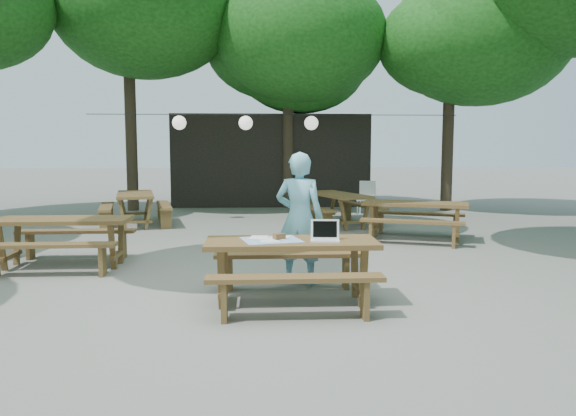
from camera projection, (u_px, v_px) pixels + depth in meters
The scene contains 12 objects.
ground at pixel (253, 277), 7.93m from camera, with size 80.00×80.00×0.00m, color #62625D.
pavilion at pixel (270, 160), 18.22m from camera, with size 6.00×3.00×2.80m, color black.
main_picnic_table at pixel (291, 271), 6.58m from camera, with size 2.00×1.58×0.75m.
picnic_table_nw at pixel (63, 242), 8.56m from camera, with size 2.01×1.60×0.75m.
picnic_table_ne at pixel (415, 221), 10.99m from camera, with size 2.33×2.14×0.75m.
picnic_table_far_w at pixel (136, 209), 13.08m from camera, with size 1.95×2.19×0.75m.
picnic_table_far_e at pixel (337, 209), 13.01m from camera, with size 2.12×2.32×0.75m.
woman at pixel (299, 218), 7.49m from camera, with size 0.64×0.42×1.77m, color #80CFE9.
plastic_chair at pixel (366, 205), 15.11m from camera, with size 0.57×0.57×0.90m.
laptop at pixel (325, 235), 6.51m from camera, with size 0.35×0.29×0.24m.
tabletop_clutter at pixel (273, 239), 6.54m from camera, with size 0.76×0.68×0.08m.
paper_lanterns at pixel (246, 123), 13.61m from camera, with size 9.00×0.34×0.38m.
Camera 1 is at (0.05, -7.79, 1.84)m, focal length 35.00 mm.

